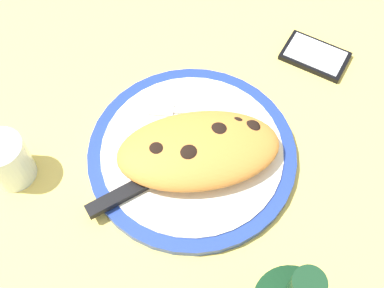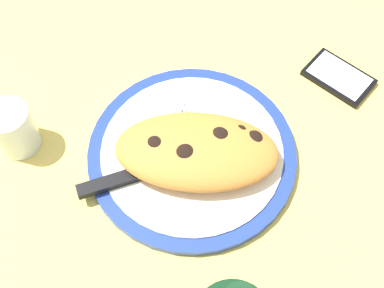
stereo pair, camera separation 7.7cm
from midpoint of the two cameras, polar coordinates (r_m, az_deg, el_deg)
The scene contains 7 objects.
ground_plane at distance 81.51cm, azimuth -2.69°, elevation -2.09°, with size 150.00×150.00×3.00cm, color #EACC60.
plate at distance 79.44cm, azimuth -2.76°, elevation -1.29°, with size 32.20×32.20×1.77cm.
calzone at distance 75.89cm, azimuth -2.15°, elevation -0.90°, with size 27.12×19.86×4.91cm.
fork at distance 82.16cm, azimuth -3.22°, elevation 3.39°, with size 15.62×2.82×0.40cm.
knife at distance 76.15cm, azimuth -8.92°, elevation -4.95°, with size 19.24×16.54×1.20cm.
smartphone at distance 92.35cm, azimuth 11.16°, elevation 9.37°, with size 12.76×10.29×1.16cm.
water_glass at distance 81.55cm, azimuth -22.26°, elevation -2.08°, with size 6.63×6.63×8.26cm.
Camera 1 is at (-6.01, 38.05, 70.44)cm, focal length 48.17 mm.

